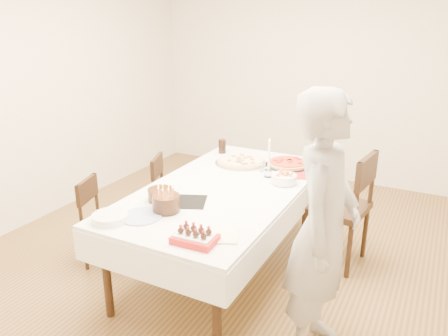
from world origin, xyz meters
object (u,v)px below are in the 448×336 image
at_px(taper_candle, 269,158).
at_px(pasta_bowl, 284,179).
at_px(chair_left_savory, 175,195).
at_px(strawberry_box, 195,237).
at_px(layer_cake, 161,195).
at_px(pizza_white, 241,161).
at_px(chair_right_savory, 337,207).
at_px(dining_table, 224,229).
at_px(birthday_cake, 166,198).
at_px(person, 323,230).
at_px(chair_left_dessert, 108,222).
at_px(pizza_pepperoni, 288,163).
at_px(cola_glass, 222,146).

bearing_deg(taper_candle, pasta_bowl, -26.13).
bearing_deg(taper_candle, chair_left_savory, -179.57).
bearing_deg(strawberry_box, layer_cake, 142.56).
height_order(chair_left_savory, pizza_white, pizza_white).
xyz_separation_m(chair_right_savory, taper_candle, (-0.57, -0.18, 0.41)).
bearing_deg(taper_candle, chair_right_savory, 17.95).
height_order(dining_table, chair_right_savory, chair_right_savory).
bearing_deg(pizza_white, layer_cake, -98.07).
bearing_deg(dining_table, chair_right_savory, 35.60).
distance_m(dining_table, birthday_cake, 0.78).
bearing_deg(person, chair_left_dessert, 83.99).
xyz_separation_m(pizza_white, layer_cake, (-0.15, -1.07, 0.03)).
distance_m(pizza_pepperoni, layer_cake, 1.33).
relative_size(pizza_white, cola_glass, 3.52).
distance_m(pizza_white, strawberry_box, 1.53).
bearing_deg(layer_cake, chair_left_dessert, 170.86).
distance_m(chair_right_savory, chair_left_savory, 1.55).
distance_m(pizza_white, cola_glass, 0.38).
xyz_separation_m(pizza_white, birthday_cake, (-0.02, -1.19, 0.08)).
xyz_separation_m(chair_right_savory, pizza_pepperoni, (-0.52, 0.17, 0.26)).
bearing_deg(birthday_cake, pasta_bowl, 58.61).
bearing_deg(taper_candle, dining_table, -120.68).
bearing_deg(pizza_white, cola_glass, 145.31).
height_order(chair_left_dessert, taper_candle, taper_candle).
height_order(chair_left_savory, taper_candle, taper_candle).
relative_size(chair_left_savory, layer_cake, 3.19).
bearing_deg(chair_left_dessert, pasta_bowl, -170.37).
bearing_deg(pizza_pepperoni, cola_glass, 174.52).
bearing_deg(chair_left_dessert, taper_candle, -164.07).
distance_m(chair_right_savory, cola_glass, 1.30).
xyz_separation_m(chair_left_savory, strawberry_box, (1.00, -1.26, 0.39)).
distance_m(pizza_white, pasta_bowl, 0.60).
bearing_deg(birthday_cake, cola_glass, 101.76).
xyz_separation_m(dining_table, birthday_cake, (-0.15, -0.60, 0.48)).
bearing_deg(pasta_bowl, taper_candle, 153.87).
distance_m(layer_cake, strawberry_box, 0.68).
height_order(chair_right_savory, layer_cake, chair_right_savory).
relative_size(chair_left_savory, chair_left_dessert, 1.02).
relative_size(pizza_white, taper_candle, 1.41).
height_order(chair_left_savory, strawberry_box, strawberry_box).
bearing_deg(pizza_white, strawberry_box, -75.24).
height_order(dining_table, chair_left_savory, chair_left_savory).
bearing_deg(chair_left_savory, pizza_pepperoni, 178.94).
height_order(chair_right_savory, birthday_cake, chair_right_savory).
xyz_separation_m(dining_table, cola_glass, (-0.44, 0.81, 0.44)).
bearing_deg(chair_right_savory, cola_glass, 176.41).
bearing_deg(pizza_pepperoni, strawberry_box, -90.56).
relative_size(taper_candle, layer_cake, 1.39).
bearing_deg(dining_table, person, -30.19).
relative_size(chair_left_savory, pizza_pepperoni, 1.98).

